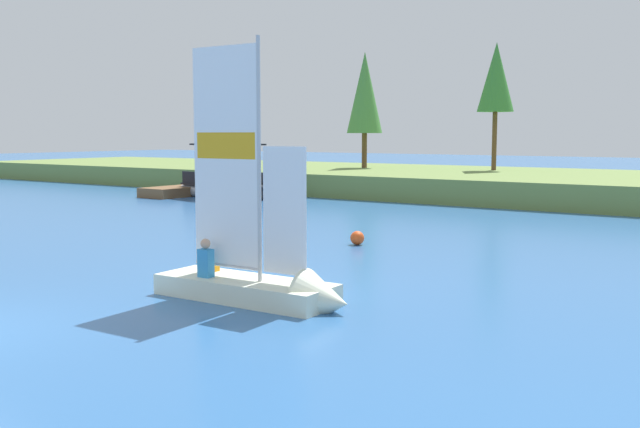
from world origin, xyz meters
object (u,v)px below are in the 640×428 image
shoreline_tree_left (365,93)px  wooden_dock (190,190)px  pontoon_boat (228,184)px  channel_buoy (357,238)px  shoreline_tree_midleft (496,78)px  sailboat (269,280)px

shoreline_tree_left → wooden_dock: 12.44m
pontoon_boat → channel_buoy: size_ratio=14.31×
pontoon_boat → channel_buoy: 16.78m
shoreline_tree_midleft → pontoon_boat: (-9.55, -11.90, -5.69)m
shoreline_tree_midleft → wooden_dock: size_ratio=1.26×
sailboat → pontoon_boat: (-16.10, 16.93, 0.23)m
channel_buoy → wooden_dock: bearing=149.0°
shoreline_tree_left → shoreline_tree_midleft: shoreline_tree_midleft is taller
pontoon_boat → channel_buoy: pontoon_boat is taller
shoreline_tree_left → wooden_dock: (-4.80, -10.11, -5.44)m
shoreline_tree_midleft → wooden_dock: shoreline_tree_midleft is taller
sailboat → shoreline_tree_midleft: bearing=101.3°
sailboat → shoreline_tree_left: bearing=116.0°
shoreline_tree_midleft → pontoon_boat: bearing=-128.8°
channel_buoy → shoreline_tree_left: bearing=120.4°
shoreline_tree_left → wooden_dock: shoreline_tree_left is taller
shoreline_tree_left → wooden_dock: bearing=-115.4°
shoreline_tree_left → channel_buoy: shoreline_tree_left is taller
shoreline_tree_midleft → sailboat: 30.15m
wooden_dock → pontoon_boat: pontoon_boat is taller
shoreline_tree_left → channel_buoy: (11.74, -20.04, -5.48)m
shoreline_tree_left → channel_buoy: bearing=-59.6°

